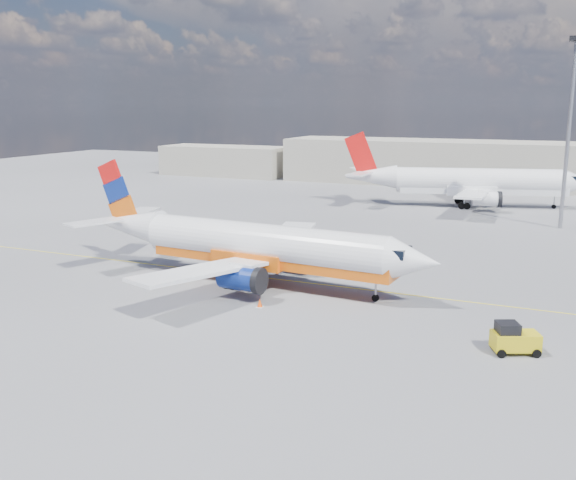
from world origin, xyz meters
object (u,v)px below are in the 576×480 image
at_px(main_jet, 254,245).
at_px(traffic_cone, 260,303).
at_px(gse_tug, 514,339).
at_px(second_jet, 471,182).

xyz_separation_m(main_jet, traffic_cone, (3.26, -5.58, -2.97)).
height_order(gse_tug, traffic_cone, gse_tug).
height_order(main_jet, second_jet, second_jet).
relative_size(main_jet, traffic_cone, 50.61).
bearing_deg(main_jet, gse_tug, -15.23).
bearing_deg(second_jet, main_jet, -117.24).
bearing_deg(main_jet, traffic_cone, -55.54).
distance_m(main_jet, second_jet, 49.90).
xyz_separation_m(second_jet, traffic_cone, (-7.43, -54.32, -3.27)).
xyz_separation_m(main_jet, gse_tug, (21.21, -7.47, -2.37)).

